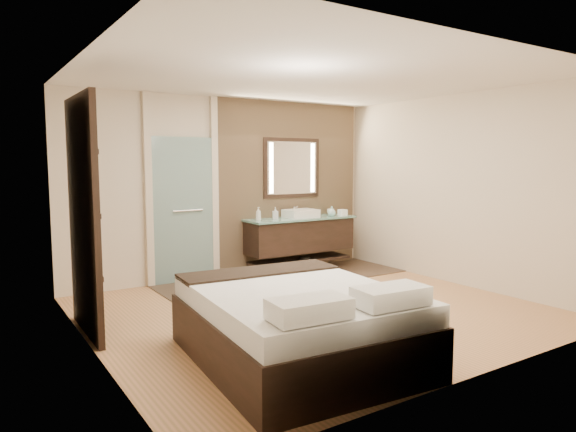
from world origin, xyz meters
TOP-DOWN VIEW (x-y plane):
  - floor at (0.00, 0.00)m, footprint 5.00×5.00m
  - tile_strip at (0.60, 1.60)m, footprint 3.80×1.30m
  - stone_wall at (1.10, 2.21)m, footprint 2.60×0.08m
  - vanity at (1.10, 1.92)m, footprint 1.85×0.55m
  - mirror_unit at (1.10, 2.16)m, footprint 1.06×0.04m
  - frosted_door at (-0.75, 2.20)m, footprint 1.10×0.12m
  - shoji_partition at (-2.43, 0.60)m, footprint 0.06×1.20m
  - bed at (-1.03, -1.16)m, footprint 1.82×2.20m
  - bath_mat at (0.92, 1.62)m, footprint 0.85×0.73m
  - waste_bin at (1.14, 1.85)m, footprint 0.21×0.21m
  - tissue_box at (1.86, 1.78)m, footprint 0.13×0.13m
  - soap_bottle_a at (0.31, 1.88)m, footprint 0.08×0.08m
  - soap_bottle_b at (0.64, 1.93)m, footprint 0.11×0.11m
  - soap_bottle_c at (1.67, 1.83)m, footprint 0.16×0.16m
  - cup at (1.80, 2.03)m, footprint 0.15×0.15m

SIDE VIEW (x-z plane):
  - floor at x=0.00m, z-range 0.00..0.00m
  - tile_strip at x=0.60m, z-range 0.00..0.01m
  - bath_mat at x=0.92m, z-range 0.01..0.03m
  - waste_bin at x=1.14m, z-range 0.00..0.23m
  - bed at x=-1.03m, z-range -0.07..0.73m
  - vanity at x=1.10m, z-range 0.14..1.02m
  - cup at x=1.80m, z-range 0.86..0.96m
  - tissue_box at x=1.86m, z-range 0.86..0.97m
  - soap_bottle_c at x=1.67m, z-range 0.86..1.02m
  - soap_bottle_b at x=0.64m, z-range 0.86..1.05m
  - soap_bottle_a at x=0.31m, z-range 0.86..1.07m
  - frosted_door at x=-0.75m, z-range -0.21..2.49m
  - shoji_partition at x=-2.43m, z-range 0.01..2.41m
  - stone_wall at x=1.10m, z-range 0.00..2.70m
  - mirror_unit at x=1.10m, z-range 1.17..2.13m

